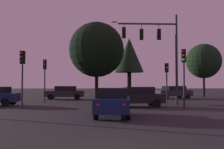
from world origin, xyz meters
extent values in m
plane|color=black|center=(0.00, 24.50, 0.00)|extent=(168.00, 168.00, 0.00)
cylinder|color=#232326|center=(6.08, 15.25, 3.76)|extent=(0.20, 0.20, 7.52)
cylinder|color=#232326|center=(3.64, 15.26, 6.74)|extent=(4.88, 0.15, 0.14)
ellipsoid|color=#F4EACC|center=(0.90, 15.26, 6.89)|extent=(0.56, 0.28, 0.16)
cylinder|color=#232326|center=(4.62, 15.26, 6.52)|extent=(0.05, 0.05, 0.43)
cube|color=black|center=(4.62, 15.26, 5.86)|extent=(0.30, 0.24, 0.90)
sphere|color=red|center=(4.62, 15.40, 6.14)|extent=(0.18, 0.18, 0.18)
sphere|color=#56380C|center=(4.62, 15.40, 5.86)|extent=(0.18, 0.18, 0.18)
sphere|color=#0C4219|center=(4.62, 15.40, 5.58)|extent=(0.18, 0.18, 0.18)
cylinder|color=#232326|center=(3.15, 15.26, 6.51)|extent=(0.05, 0.05, 0.45)
cube|color=black|center=(3.15, 15.26, 5.84)|extent=(0.30, 0.24, 0.90)
sphere|color=red|center=(3.15, 15.40, 6.12)|extent=(0.18, 0.18, 0.18)
sphere|color=#56380C|center=(3.15, 15.40, 5.84)|extent=(0.18, 0.18, 0.18)
sphere|color=#0C4219|center=(3.15, 15.40, 5.56)|extent=(0.18, 0.18, 0.18)
cylinder|color=#232326|center=(1.69, 15.26, 6.58)|extent=(0.05, 0.05, 0.31)
cube|color=black|center=(1.69, 15.26, 5.98)|extent=(0.30, 0.24, 0.90)
sphere|color=red|center=(1.69, 15.40, 6.26)|extent=(0.18, 0.18, 0.18)
sphere|color=#56380C|center=(1.69, 15.40, 5.98)|extent=(0.18, 0.18, 0.18)
sphere|color=#0C4219|center=(1.69, 15.40, 5.70)|extent=(0.18, 0.18, 0.18)
cylinder|color=#232326|center=(6.15, 18.77, 1.43)|extent=(0.12, 0.12, 2.85)
cube|color=black|center=(6.15, 18.77, 3.30)|extent=(0.34, 0.29, 0.90)
sphere|color=#4C0A0A|center=(6.18, 18.64, 3.58)|extent=(0.18, 0.18, 0.18)
sphere|color=#F9A319|center=(6.18, 18.64, 3.30)|extent=(0.18, 0.18, 0.18)
sphere|color=#0C4219|center=(6.18, 18.64, 3.02)|extent=(0.18, 0.18, 0.18)
cylinder|color=#232326|center=(5.49, 11.60, 1.61)|extent=(0.12, 0.12, 3.22)
cube|color=black|center=(5.49, 11.60, 3.67)|extent=(0.35, 0.31, 0.90)
sphere|color=#4C0A0A|center=(5.46, 11.47, 3.95)|extent=(0.18, 0.18, 0.18)
sphere|color=#56380C|center=(5.46, 11.47, 3.67)|extent=(0.18, 0.18, 0.18)
sphere|color=#1EE04C|center=(5.46, 11.47, 3.39)|extent=(0.18, 0.18, 0.18)
cylinder|color=#232326|center=(-5.46, 18.47, 1.57)|extent=(0.12, 0.12, 3.14)
cube|color=black|center=(-5.46, 18.47, 3.59)|extent=(0.31, 0.25, 0.90)
sphere|color=red|center=(-5.46, 18.33, 3.87)|extent=(0.18, 0.18, 0.18)
sphere|color=#56380C|center=(-5.46, 18.33, 3.59)|extent=(0.18, 0.18, 0.18)
sphere|color=#0C4219|center=(-5.46, 18.33, 3.31)|extent=(0.18, 0.18, 0.18)
cylinder|color=#232326|center=(-5.62, 12.17, 1.56)|extent=(0.12, 0.12, 3.12)
cube|color=black|center=(-5.62, 12.17, 3.57)|extent=(0.36, 0.33, 0.90)
sphere|color=red|center=(-5.66, 12.04, 3.85)|extent=(0.18, 0.18, 0.18)
sphere|color=#56380C|center=(-5.66, 12.04, 3.57)|extent=(0.18, 0.18, 0.18)
sphere|color=#0C4219|center=(-5.66, 12.04, 3.29)|extent=(0.18, 0.18, 0.18)
cube|color=#0F1947|center=(0.47, 7.86, 0.66)|extent=(2.10, 4.09, 0.68)
cube|color=black|center=(0.45, 7.71, 1.26)|extent=(1.68, 2.26, 0.52)
cylinder|color=black|center=(-0.16, 9.22, 0.32)|extent=(0.26, 0.66, 0.64)
cylinder|color=black|center=(1.35, 9.08, 0.32)|extent=(0.26, 0.66, 0.64)
cylinder|color=black|center=(-0.41, 6.64, 0.32)|extent=(0.26, 0.66, 0.64)
cylinder|color=black|center=(1.10, 6.49, 0.32)|extent=(0.26, 0.66, 0.64)
sphere|color=red|center=(-0.32, 5.95, 0.76)|extent=(0.14, 0.14, 0.14)
sphere|color=red|center=(0.87, 5.83, 0.76)|extent=(0.14, 0.14, 0.14)
cube|color=black|center=(2.52, 13.64, 0.66)|extent=(4.06, 2.02, 0.68)
cube|color=black|center=(2.67, 13.65, 1.26)|extent=(2.22, 1.67, 0.52)
cylinder|color=black|center=(1.26, 12.77, 0.32)|extent=(0.65, 0.24, 0.64)
cylinder|color=black|center=(1.17, 14.37, 0.32)|extent=(0.65, 0.24, 0.64)
cylinder|color=black|center=(3.87, 12.91, 0.32)|extent=(0.65, 0.24, 0.64)
cylinder|color=black|center=(3.78, 14.52, 0.32)|extent=(0.65, 0.24, 0.64)
sphere|color=red|center=(4.54, 13.12, 0.76)|extent=(0.14, 0.14, 0.14)
sphere|color=red|center=(4.47, 14.39, 0.76)|extent=(0.14, 0.14, 0.14)
cylinder|color=black|center=(-7.50, 14.32, 0.32)|extent=(0.64, 0.20, 0.64)
cylinder|color=black|center=(-7.50, 15.86, 0.32)|extent=(0.64, 0.20, 0.64)
sphere|color=red|center=(-6.81, 14.48, 0.76)|extent=(0.14, 0.14, 0.14)
sphere|color=red|center=(-6.81, 15.70, 0.76)|extent=(0.14, 0.14, 0.14)
cube|color=#232328|center=(-4.37, 23.85, 0.66)|extent=(4.54, 2.09, 0.68)
cube|color=black|center=(-4.22, 23.86, 1.26)|extent=(2.49, 1.71, 0.52)
cylinder|color=black|center=(-5.79, 22.95, 0.32)|extent=(0.65, 0.24, 0.64)
cylinder|color=black|center=(-5.88, 24.58, 0.32)|extent=(0.65, 0.24, 0.64)
cylinder|color=black|center=(-2.86, 23.13, 0.32)|extent=(0.65, 0.24, 0.64)
cylinder|color=black|center=(-2.96, 24.75, 0.32)|extent=(0.65, 0.24, 0.64)
sphere|color=red|center=(-2.11, 23.35, 0.76)|extent=(0.14, 0.14, 0.14)
sphere|color=red|center=(-2.18, 24.62, 0.76)|extent=(0.14, 0.14, 0.14)
cube|color=#232328|center=(8.51, 24.97, 0.66)|extent=(4.88, 3.16, 0.68)
cube|color=black|center=(8.65, 25.02, 1.26)|extent=(2.82, 2.26, 0.52)
cylinder|color=black|center=(7.34, 23.73, 0.32)|extent=(0.67, 0.39, 0.64)
cylinder|color=black|center=(6.83, 25.27, 0.32)|extent=(0.67, 0.39, 0.64)
cylinder|color=black|center=(10.18, 24.68, 0.32)|extent=(0.67, 0.39, 0.64)
cylinder|color=black|center=(9.67, 26.21, 0.32)|extent=(0.67, 0.39, 0.64)
sphere|color=red|center=(10.87, 25.09, 0.76)|extent=(0.14, 0.14, 0.14)
sphere|color=red|center=(10.47, 26.30, 0.76)|extent=(0.14, 0.14, 0.14)
cylinder|color=black|center=(-0.64, 19.76, 1.62)|extent=(0.35, 0.35, 3.25)
sphere|color=black|center=(-0.64, 19.76, 5.17)|extent=(5.49, 5.49, 5.49)
cylinder|color=black|center=(13.97, 29.05, 1.63)|extent=(0.29, 0.29, 3.27)
sphere|color=black|center=(13.97, 29.05, 4.94)|extent=(4.78, 4.78, 4.78)
cylinder|color=black|center=(3.13, 24.41, 1.57)|extent=(0.47, 0.47, 3.15)
cone|color=black|center=(3.13, 24.41, 5.19)|extent=(3.42, 3.42, 4.09)
camera|label=1|loc=(-0.17, -5.73, 1.68)|focal=41.17mm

